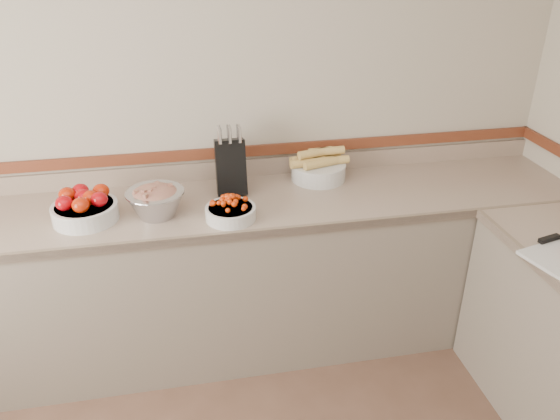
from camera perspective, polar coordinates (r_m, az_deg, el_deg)
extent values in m
plane|color=#AFA491|center=(2.94, -9.30, 10.34)|extent=(4.00, 0.00, 4.00)
cube|color=gray|center=(2.80, -8.34, 0.18)|extent=(4.00, 0.65, 0.04)
cube|color=slate|center=(3.03, -7.77, -7.42)|extent=(4.00, 0.63, 0.86)
cube|color=#725F4C|center=(2.52, -7.89, -3.02)|extent=(4.00, 0.02, 0.04)
cube|color=gray|center=(3.05, -8.80, 3.99)|extent=(4.00, 0.02, 0.10)
cube|color=brown|center=(3.01, -8.93, 5.72)|extent=(4.00, 0.02, 0.06)
cube|color=black|center=(2.85, -5.18, 4.52)|extent=(0.16, 0.19, 0.31)
cylinder|color=silver|center=(2.75, -6.29, 7.64)|extent=(0.02, 0.04, 0.08)
cylinder|color=silver|center=(2.76, -5.26, 7.72)|extent=(0.02, 0.04, 0.08)
cylinder|color=silver|center=(2.76, -4.24, 7.80)|extent=(0.02, 0.04, 0.08)
cylinder|color=silver|center=(2.78, -6.35, 7.85)|extent=(0.02, 0.04, 0.08)
cylinder|color=silver|center=(2.79, -5.33, 7.93)|extent=(0.02, 0.04, 0.08)
cylinder|color=silver|center=(2.79, -4.32, 8.00)|extent=(0.02, 0.04, 0.08)
cylinder|color=silver|center=(2.81, -6.41, 8.05)|extent=(0.02, 0.04, 0.08)
cylinder|color=silver|center=(2.82, -5.40, 8.13)|extent=(0.02, 0.04, 0.08)
cylinder|color=silver|center=(2.82, -4.40, 8.20)|extent=(0.02, 0.04, 0.08)
cylinder|color=silver|center=(2.76, -19.67, -0.22)|extent=(0.31, 0.31, 0.08)
torus|color=silver|center=(2.74, -19.79, 0.43)|extent=(0.31, 0.31, 0.01)
cylinder|color=white|center=(2.74, -19.79, 0.43)|extent=(0.27, 0.27, 0.01)
ellipsoid|color=#A4060C|center=(2.70, -21.63, 0.67)|extent=(0.08, 0.08, 0.07)
ellipsoid|color=#B42006|center=(2.66, -20.11, 0.48)|extent=(0.08, 0.08, 0.07)
ellipsoid|color=#A4060C|center=(2.69, -18.38, 1.06)|extent=(0.08, 0.08, 0.07)
ellipsoid|color=#B42006|center=(2.79, -21.35, 1.51)|extent=(0.08, 0.08, 0.07)
ellipsoid|color=#A4060C|center=(2.74, -19.88, 1.34)|extent=(0.08, 0.08, 0.07)
ellipsoid|color=#B42006|center=(2.77, -18.20, 1.89)|extent=(0.08, 0.08, 0.07)
ellipsoid|color=#A4060C|center=(2.80, -20.14, 1.88)|extent=(0.08, 0.08, 0.07)
ellipsoid|color=#B42006|center=(2.72, -19.19, 1.22)|extent=(0.08, 0.08, 0.07)
cylinder|color=silver|center=(2.62, -5.17, -0.31)|extent=(0.24, 0.24, 0.06)
torus|color=silver|center=(2.61, -5.19, 0.19)|extent=(0.24, 0.24, 0.01)
cylinder|color=white|center=(2.61, -5.19, 0.19)|extent=(0.21, 0.21, 0.01)
sphere|color=#BA2C06|center=(2.60, -6.92, 0.67)|extent=(0.03, 0.03, 0.03)
sphere|color=#BA2C06|center=(2.59, -5.16, 1.40)|extent=(0.03, 0.03, 0.03)
sphere|color=#BA2C06|center=(2.60, -6.35, 0.97)|extent=(0.03, 0.03, 0.03)
sphere|color=#BA2C06|center=(2.59, -3.51, 0.69)|extent=(0.03, 0.03, 0.03)
sphere|color=#BA2C06|center=(2.64, -4.56, 1.29)|extent=(0.03, 0.03, 0.03)
sphere|color=#BA2C06|center=(2.62, -4.03, 1.24)|extent=(0.03, 0.03, 0.03)
sphere|color=#BA2C06|center=(2.61, -5.34, 1.26)|extent=(0.03, 0.03, 0.03)
sphere|color=#BA2C06|center=(2.62, -7.13, 0.73)|extent=(0.03, 0.03, 0.03)
sphere|color=#BA2C06|center=(2.57, -4.66, 0.87)|extent=(0.03, 0.03, 0.03)
sphere|color=#BA2C06|center=(2.55, -5.86, 0.41)|extent=(0.03, 0.03, 0.03)
sphere|color=#BA2C06|center=(2.56, -4.26, 0.42)|extent=(0.03, 0.03, 0.03)
sphere|color=#BA2C06|center=(2.54, -4.47, 0.04)|extent=(0.03, 0.03, 0.03)
sphere|color=#BA2C06|center=(2.60, -6.08, 1.03)|extent=(0.03, 0.03, 0.03)
sphere|color=#BA2C06|center=(2.54, -4.88, 0.27)|extent=(0.03, 0.03, 0.03)
sphere|color=#BA2C06|center=(2.60, -4.50, 1.12)|extent=(0.03, 0.03, 0.03)
sphere|color=#BA2C06|center=(2.60, -7.11, 0.55)|extent=(0.03, 0.03, 0.03)
sphere|color=#BA2C06|center=(2.57, -5.29, 0.83)|extent=(0.03, 0.03, 0.03)
sphere|color=#BA2C06|center=(2.56, -4.33, 0.56)|extent=(0.03, 0.03, 0.03)
sphere|color=#BA2C06|center=(2.61, -5.35, 1.39)|extent=(0.03, 0.03, 0.03)
sphere|color=#BA2C06|center=(2.62, -5.21, 1.30)|extent=(0.03, 0.03, 0.03)
sphere|color=#BA2C06|center=(2.61, -7.14, 0.65)|extent=(0.03, 0.03, 0.03)
sphere|color=#BA2C06|center=(2.65, -6.35, 1.27)|extent=(0.03, 0.03, 0.03)
sphere|color=#BA2C06|center=(2.53, -4.92, 0.04)|extent=(0.03, 0.03, 0.03)
sphere|color=#BA2C06|center=(2.56, -6.00, 0.50)|extent=(0.03, 0.03, 0.03)
sphere|color=#BA2C06|center=(2.58, -5.32, 1.28)|extent=(0.03, 0.03, 0.03)
sphere|color=#BA2C06|center=(2.56, -5.01, 0.89)|extent=(0.03, 0.03, 0.03)
sphere|color=#BA2C06|center=(2.58, -4.81, 1.08)|extent=(0.03, 0.03, 0.03)
sphere|color=#BA2C06|center=(2.66, -4.55, 1.46)|extent=(0.03, 0.03, 0.03)
sphere|color=#BA2C06|center=(2.59, -5.33, 1.07)|extent=(0.03, 0.03, 0.03)
sphere|color=#BA2C06|center=(2.58, -4.99, 1.24)|extent=(0.03, 0.03, 0.03)
cylinder|color=silver|center=(3.04, 4.03, 4.05)|extent=(0.30, 0.30, 0.09)
torus|color=silver|center=(3.02, 4.05, 4.73)|extent=(0.30, 0.30, 0.01)
cylinder|color=tan|center=(2.98, 2.95, 4.98)|extent=(0.21, 0.08, 0.05)
cylinder|color=tan|center=(2.97, 4.29, 4.88)|extent=(0.21, 0.10, 0.05)
cylinder|color=tan|center=(3.02, 5.34, 5.18)|extent=(0.20, 0.05, 0.05)
cylinder|color=tan|center=(3.04, 2.87, 5.41)|extent=(0.21, 0.09, 0.05)
cylinder|color=tan|center=(3.07, 4.47, 5.59)|extent=(0.20, 0.06, 0.05)
cylinder|color=tan|center=(2.99, 3.72, 5.98)|extent=(0.21, 0.09, 0.05)
cylinder|color=tan|center=(3.02, 4.87, 6.13)|extent=(0.20, 0.05, 0.05)
cylinder|color=#B2B2BA|center=(2.69, -12.82, 0.65)|extent=(0.28, 0.28, 0.13)
torus|color=#B2B2BA|center=(2.67, -12.95, 1.80)|extent=(0.28, 0.28, 0.01)
ellipsoid|color=#991145|center=(2.67, -12.93, 1.61)|extent=(0.23, 0.23, 0.07)
cube|color=#991145|center=(2.68, -14.56, 1.95)|extent=(0.03, 0.03, 0.02)
cube|color=#879E4C|center=(2.67, -13.10, 2.05)|extent=(0.03, 0.03, 0.02)
cube|color=#991145|center=(2.59, -13.89, 1.44)|extent=(0.03, 0.03, 0.02)
cube|color=#879E4C|center=(2.65, -14.84, 1.82)|extent=(0.02, 0.02, 0.02)
cube|color=#991145|center=(2.63, -14.04, 1.85)|extent=(0.03, 0.03, 0.02)
cube|color=#879E4C|center=(2.75, -12.71, 2.72)|extent=(0.03, 0.03, 0.02)
cube|color=#991145|center=(2.68, -12.31, 2.24)|extent=(0.02, 0.02, 0.02)
cube|color=#879E4C|center=(2.66, -13.06, 2.23)|extent=(0.02, 0.02, 0.02)
cube|color=#991145|center=(2.69, -12.54, 2.28)|extent=(0.02, 0.02, 0.02)
cube|color=#879E4C|center=(2.71, -12.67, 2.55)|extent=(0.03, 0.03, 0.02)
cube|color=#991145|center=(2.68, -11.37, 2.53)|extent=(0.02, 0.02, 0.02)
cube|color=#879E4C|center=(2.62, -14.07, 1.56)|extent=(0.02, 0.02, 0.02)
cube|color=#991145|center=(2.63, -13.43, 1.90)|extent=(0.02, 0.02, 0.02)
cube|color=#879E4C|center=(2.67, -12.45, 2.21)|extent=(0.02, 0.02, 0.02)
cube|color=black|center=(2.68, 26.31, -2.71)|extent=(0.11, 0.05, 0.02)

